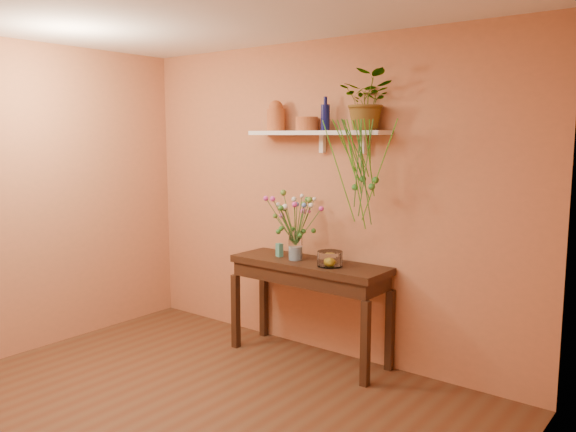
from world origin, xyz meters
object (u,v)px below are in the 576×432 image
(terracotta_jug, at_px, (276,116))
(glass_vase, at_px, (295,248))
(sideboard, at_px, (309,275))
(spider_plant, at_px, (368,100))
(bouquet, at_px, (294,212))
(blue_bottle, at_px, (325,117))
(glass_bowl, at_px, (330,259))

(terracotta_jug, height_order, glass_vase, terracotta_jug)
(sideboard, height_order, terracotta_jug, terracotta_jug)
(sideboard, relative_size, terracotta_jug, 5.25)
(spider_plant, relative_size, bouquet, 0.90)
(spider_plant, xyz_separation_m, glass_vase, (-0.59, -0.16, -1.22))
(sideboard, xyz_separation_m, spider_plant, (0.47, 0.13, 1.44))
(sideboard, relative_size, blue_bottle, 5.05)
(blue_bottle, height_order, bouquet, blue_bottle)
(sideboard, bearing_deg, spider_plant, 15.29)
(terracotta_jug, xyz_separation_m, blue_bottle, (0.52, 0.01, -0.01))
(blue_bottle, xyz_separation_m, bouquet, (-0.18, -0.19, -0.78))
(glass_bowl, bearing_deg, terracotta_jug, 165.43)
(sideboard, xyz_separation_m, glass_bowl, (0.24, -0.05, 0.18))
(sideboard, distance_m, bouquet, 0.56)
(bouquet, bearing_deg, blue_bottle, 46.18)
(terracotta_jug, bearing_deg, glass_bowl, -14.57)
(terracotta_jug, relative_size, glass_bowl, 1.30)
(spider_plant, distance_m, glass_bowl, 1.30)
(terracotta_jug, distance_m, blue_bottle, 0.52)
(blue_bottle, distance_m, glass_vase, 1.13)
(terracotta_jug, relative_size, bouquet, 0.52)
(terracotta_jug, distance_m, glass_bowl, 1.37)
(sideboard, distance_m, glass_bowl, 0.31)
(sideboard, distance_m, glass_vase, 0.26)
(sideboard, relative_size, glass_bowl, 6.85)
(bouquet, distance_m, glass_bowl, 0.51)
(spider_plant, relative_size, glass_bowl, 2.27)
(glass_bowl, bearing_deg, bouquet, 179.45)
(blue_bottle, relative_size, spider_plant, 0.60)
(sideboard, bearing_deg, blue_bottle, 67.85)
(spider_plant, distance_m, bouquet, 1.09)
(blue_bottle, distance_m, bouquet, 0.83)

